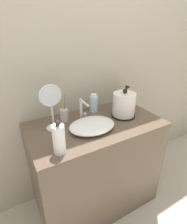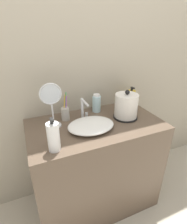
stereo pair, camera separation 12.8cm
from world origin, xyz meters
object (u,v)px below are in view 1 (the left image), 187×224
at_px(mouthwash_bottle, 94,103).
at_px(vanity_mirror, 51,105).
at_px(faucet, 82,108).
at_px(electric_kettle, 124,105).
at_px(lotion_bottle, 59,139).
at_px(toothbrush_cup, 64,115).
at_px(shampoo_bottle, 126,97).

xyz_separation_m(mouthwash_bottle, vanity_mirror, (-0.39, -0.11, 0.11)).
bearing_deg(mouthwash_bottle, faucet, -149.57).
bearing_deg(electric_kettle, lotion_bottle, -162.44).
distance_m(lotion_bottle, mouthwash_bottle, 0.60).
xyz_separation_m(faucet, electric_kettle, (0.32, -0.11, -0.00)).
distance_m(electric_kettle, toothbrush_cup, 0.48).
relative_size(toothbrush_cup, mouthwash_bottle, 1.46).
bearing_deg(shampoo_bottle, faucet, -171.14).
distance_m(faucet, mouthwash_bottle, 0.17).
bearing_deg(lotion_bottle, electric_kettle, 17.56).
relative_size(shampoo_bottle, vanity_mirror, 0.55).
height_order(electric_kettle, mouthwash_bottle, electric_kettle).
bearing_deg(faucet, mouthwash_bottle, 30.43).
xyz_separation_m(lotion_bottle, shampoo_bottle, (0.79, 0.38, -0.02)).
relative_size(shampoo_bottle, mouthwash_bottle, 1.17).
height_order(shampoo_bottle, vanity_mirror, vanity_mirror).
bearing_deg(shampoo_bottle, electric_kettle, -132.70).
bearing_deg(vanity_mirror, lotion_bottle, -100.59).
xyz_separation_m(toothbrush_cup, mouthwash_bottle, (0.29, 0.04, 0.02)).
xyz_separation_m(toothbrush_cup, vanity_mirror, (-0.11, -0.07, 0.13)).
distance_m(shampoo_bottle, mouthwash_bottle, 0.34).
height_order(faucet, vanity_mirror, vanity_mirror).
height_order(electric_kettle, shampoo_bottle, electric_kettle).
height_order(faucet, mouthwash_bottle, faucet).
relative_size(electric_kettle, shampoo_bottle, 1.28).
bearing_deg(vanity_mirror, mouthwash_bottle, 15.90).
distance_m(faucet, shampoo_bottle, 0.50).
bearing_deg(faucet, electric_kettle, -19.10).
height_order(electric_kettle, toothbrush_cup, electric_kettle).
xyz_separation_m(electric_kettle, lotion_bottle, (-0.62, -0.19, -0.00)).
bearing_deg(electric_kettle, shampoo_bottle, 47.30).
bearing_deg(shampoo_bottle, vanity_mirror, -172.18).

